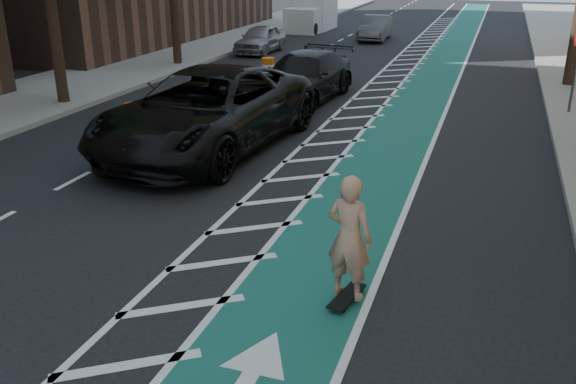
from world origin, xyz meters
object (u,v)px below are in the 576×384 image
at_px(suv_near, 208,111).
at_px(suv_far, 303,77).
at_px(barrel_a, 135,120).
at_px(skateboarder, 349,238).

distance_m(suv_near, suv_far, 6.02).
bearing_deg(barrel_a, skateboarder, -40.80).
bearing_deg(suv_far, skateboarder, -64.88).
relative_size(suv_near, suv_far, 1.34).
xyz_separation_m(skateboarder, suv_far, (-4.44, 11.99, -0.25)).
xyz_separation_m(skateboarder, suv_near, (-5.07, 6.01, -0.03)).
distance_m(suv_far, barrel_a, 6.32).
height_order(suv_near, barrel_a, suv_near).
bearing_deg(suv_far, suv_near, -91.21).
height_order(skateboarder, suv_near, suv_near).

